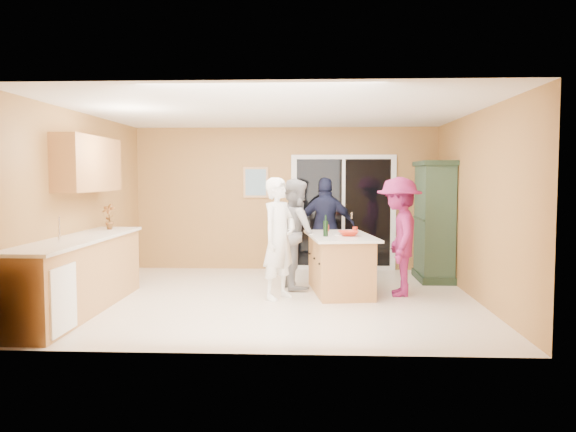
{
  "coord_description": "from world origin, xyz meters",
  "views": [
    {
      "loc": [
        0.51,
        -7.76,
        1.7
      ],
      "look_at": [
        0.15,
        0.1,
        1.15
      ],
      "focal_mm": 35.0,
      "sensor_mm": 36.0,
      "label": 1
    }
  ],
  "objects_px": {
    "green_hutch": "(434,222)",
    "woman_grey": "(296,233)",
    "kitchen_island": "(340,265)",
    "woman_white": "(279,238)",
    "woman_navy": "(326,227)",
    "woman_magenta": "(399,236)"
  },
  "relations": [
    {
      "from": "green_hutch",
      "to": "woman_navy",
      "type": "bearing_deg",
      "value": 168.77
    },
    {
      "from": "woman_grey",
      "to": "woman_navy",
      "type": "bearing_deg",
      "value": -41.94
    },
    {
      "from": "kitchen_island",
      "to": "woman_white",
      "type": "distance_m",
      "value": 1.08
    },
    {
      "from": "woman_navy",
      "to": "woman_magenta",
      "type": "bearing_deg",
      "value": 126.18
    },
    {
      "from": "green_hutch",
      "to": "woman_grey",
      "type": "relative_size",
      "value": 1.17
    },
    {
      "from": "green_hutch",
      "to": "woman_grey",
      "type": "height_order",
      "value": "green_hutch"
    },
    {
      "from": "kitchen_island",
      "to": "woman_navy",
      "type": "relative_size",
      "value": 1.03
    },
    {
      "from": "green_hutch",
      "to": "woman_grey",
      "type": "distance_m",
      "value": 2.37
    },
    {
      "from": "woman_white",
      "to": "woman_navy",
      "type": "relative_size",
      "value": 1.0
    },
    {
      "from": "kitchen_island",
      "to": "green_hutch",
      "type": "xyz_separation_m",
      "value": [
        1.59,
        1.09,
        0.55
      ]
    },
    {
      "from": "kitchen_island",
      "to": "woman_white",
      "type": "relative_size",
      "value": 1.02
    },
    {
      "from": "kitchen_island",
      "to": "woman_grey",
      "type": "bearing_deg",
      "value": 145.04
    },
    {
      "from": "green_hutch",
      "to": "woman_magenta",
      "type": "height_order",
      "value": "green_hutch"
    },
    {
      "from": "woman_grey",
      "to": "woman_white",
      "type": "bearing_deg",
      "value": 146.42
    },
    {
      "from": "green_hutch",
      "to": "woman_white",
      "type": "height_order",
      "value": "green_hutch"
    },
    {
      "from": "woman_grey",
      "to": "woman_navy",
      "type": "xyz_separation_m",
      "value": [
        0.48,
        1.1,
        0.01
      ]
    },
    {
      "from": "woman_white",
      "to": "woman_grey",
      "type": "relative_size",
      "value": 1.01
    },
    {
      "from": "woman_grey",
      "to": "kitchen_island",
      "type": "bearing_deg",
      "value": -135.41
    },
    {
      "from": "kitchen_island",
      "to": "woman_grey",
      "type": "xyz_separation_m",
      "value": [
        -0.66,
        0.34,
        0.44
      ]
    },
    {
      "from": "woman_white",
      "to": "woman_grey",
      "type": "distance_m",
      "value": 0.81
    },
    {
      "from": "green_hutch",
      "to": "kitchen_island",
      "type": "bearing_deg",
      "value": -145.58
    },
    {
      "from": "woman_grey",
      "to": "woman_magenta",
      "type": "bearing_deg",
      "value": -126.17
    }
  ]
}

